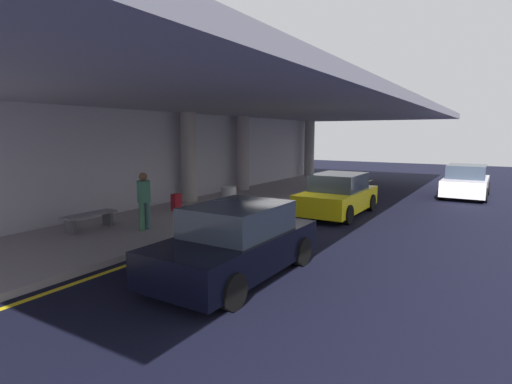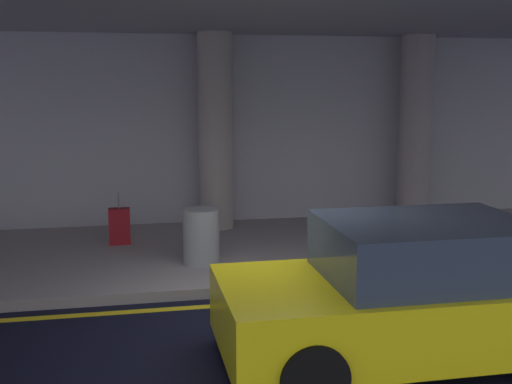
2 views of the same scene
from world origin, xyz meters
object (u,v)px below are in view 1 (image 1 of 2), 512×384
(support_column_left_mid, at_px, (243,153))
(car_yellow_taxi, at_px, (338,195))
(support_column_far_left, at_px, (189,157))
(suitcase_upright_primary, at_px, (176,202))
(traveler_with_luggage, at_px, (144,197))
(trash_bin_steel, at_px, (229,198))
(car_black, at_px, (236,242))
(bench_metal, at_px, (90,218))
(support_column_center, at_px, (309,148))
(car_white, at_px, (466,182))

(support_column_left_mid, xyz_separation_m, car_yellow_taxi, (-2.69, -5.94, -1.26))
(support_column_far_left, xyz_separation_m, suitcase_upright_primary, (-1.81, -0.94, -1.51))
(traveler_with_luggage, xyz_separation_m, trash_bin_steel, (3.94, -0.20, -0.54))
(car_black, height_order, bench_metal, car_black)
(support_column_left_mid, relative_size, support_column_center, 1.00)
(support_column_far_left, relative_size, bench_metal, 2.28)
(car_black, xyz_separation_m, suitcase_upright_primary, (4.12, 5.47, -0.25))
(support_column_far_left, height_order, bench_metal, support_column_far_left)
(traveler_with_luggage, distance_m, bench_metal, 1.73)
(car_black, height_order, traveler_with_luggage, traveler_with_luggage)
(bench_metal, xyz_separation_m, trash_bin_steel, (4.76, -1.59, 0.07))
(traveler_with_luggage, bearing_deg, car_black, 172.22)
(car_black, bearing_deg, suitcase_upright_primary, 53.17)
(car_white, bearing_deg, trash_bin_steel, -37.06)
(support_column_far_left, xyz_separation_m, car_white, (8.39, -9.58, -1.26))
(traveler_with_luggage, distance_m, suitcase_upright_primary, 3.04)
(support_column_center, height_order, car_yellow_taxi, support_column_center)
(car_yellow_taxi, bearing_deg, suitcase_upright_primary, -61.18)
(traveler_with_luggage, bearing_deg, support_column_far_left, -53.06)
(support_column_far_left, distance_m, car_white, 12.80)
(support_column_left_mid, distance_m, bench_metal, 9.48)
(car_yellow_taxi, xyz_separation_m, trash_bin_steel, (-1.88, 3.54, -0.14))
(car_yellow_taxi, height_order, trash_bin_steel, car_yellow_taxi)
(support_column_far_left, xyz_separation_m, support_column_center, (12.00, 0.00, 0.00))
(support_column_left_mid, height_order, car_black, support_column_left_mid)
(support_column_far_left, bearing_deg, car_yellow_taxi, -77.58)
(support_column_far_left, bearing_deg, car_white, -48.80)
(suitcase_upright_primary, bearing_deg, car_yellow_taxi, -61.64)
(support_column_left_mid, bearing_deg, car_black, -147.13)
(support_column_far_left, distance_m, car_black, 8.82)
(support_column_center, relative_size, bench_metal, 2.28)
(traveler_with_luggage, bearing_deg, trash_bin_steel, -82.01)
(support_column_far_left, relative_size, support_column_center, 1.00)
(traveler_with_luggage, relative_size, trash_bin_steel, 1.98)
(car_yellow_taxi, distance_m, trash_bin_steel, 4.01)
(support_column_center, bearing_deg, suitcase_upright_primary, -176.11)
(car_black, xyz_separation_m, car_yellow_taxi, (7.23, 0.48, 0.00))
(car_white, xyz_separation_m, car_yellow_taxi, (-7.08, 3.64, 0.00))
(support_column_left_mid, bearing_deg, car_white, -65.39)
(car_white, xyz_separation_m, suitcase_upright_primary, (-10.20, 8.64, -0.25))
(support_column_left_mid, height_order, bench_metal, support_column_left_mid)
(trash_bin_steel, bearing_deg, suitcase_upright_primary, 130.40)
(traveler_with_luggage, bearing_deg, bench_metal, 41.59)
(car_white, bearing_deg, traveler_with_luggage, -28.13)
(car_white, bearing_deg, car_yellow_taxi, -25.57)
(support_column_far_left, distance_m, trash_bin_steel, 2.84)
(car_white, distance_m, traveler_with_luggage, 14.86)
(support_column_far_left, relative_size, trash_bin_steel, 4.29)
(car_black, height_order, suitcase_upright_primary, car_black)
(support_column_left_mid, xyz_separation_m, traveler_with_luggage, (-8.50, -2.20, -0.86))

